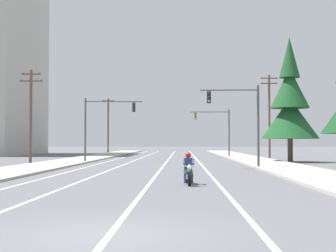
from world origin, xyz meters
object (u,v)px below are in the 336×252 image
(traffic_signal_mid_right, at_px, (217,125))
(utility_pole_right_far, at_px, (269,113))
(traffic_signal_near_right, at_px, (242,114))
(utility_pole_left_near, at_px, (31,113))
(traffic_signal_near_left, at_px, (102,119))
(conifer_tree_right_verge_far, at_px, (290,105))
(motorcycle_with_rider, at_px, (188,172))
(utility_pole_left_far, at_px, (108,125))

(traffic_signal_mid_right, height_order, utility_pole_right_far, utility_pole_right_far)
(traffic_signal_near_right, distance_m, utility_pole_left_near, 20.30)
(traffic_signal_near_right, height_order, traffic_signal_near_left, same)
(traffic_signal_near_left, relative_size, conifer_tree_right_verge_far, 0.51)
(traffic_signal_near_left, bearing_deg, conifer_tree_right_verge_far, 3.48)
(motorcycle_with_rider, height_order, utility_pole_left_near, utility_pole_left_near)
(traffic_signal_near_right, bearing_deg, traffic_signal_mid_right, 89.71)
(utility_pole_right_far, bearing_deg, traffic_signal_mid_right, 158.39)
(traffic_signal_near_left, relative_size, traffic_signal_mid_right, 1.00)
(motorcycle_with_rider, relative_size, conifer_tree_right_verge_far, 0.18)
(traffic_signal_near_left, bearing_deg, motorcycle_with_rider, -71.78)
(traffic_signal_near_right, relative_size, traffic_signal_mid_right, 1.00)
(traffic_signal_mid_right, xyz_separation_m, utility_pole_right_far, (6.23, -2.47, 1.39))
(traffic_signal_mid_right, distance_m, utility_pole_right_far, 6.84)
(utility_pole_left_near, bearing_deg, traffic_signal_mid_right, 44.00)
(utility_pole_left_far, relative_size, conifer_tree_right_verge_far, 0.81)
(utility_pole_left_near, bearing_deg, utility_pole_left_far, 88.99)
(motorcycle_with_rider, xyz_separation_m, utility_pole_right_far, (10.54, 37.99, 4.92))
(traffic_signal_near_right, height_order, traffic_signal_mid_right, same)
(traffic_signal_mid_right, relative_size, utility_pole_right_far, 0.60)
(motorcycle_with_rider, height_order, utility_pole_right_far, utility_pole_right_far)
(utility_pole_left_near, distance_m, utility_pole_left_far, 42.42)
(traffic_signal_mid_right, distance_m, conifer_tree_right_verge_far, 16.36)
(utility_pole_left_near, bearing_deg, traffic_signal_near_left, 15.26)
(traffic_signal_near_right, xyz_separation_m, utility_pole_left_near, (-18.53, 8.25, 0.61))
(utility_pole_left_near, xyz_separation_m, utility_pole_right_far, (24.90, 15.56, 0.83))
(traffic_signal_mid_right, height_order, conifer_tree_right_verge_far, conifer_tree_right_verge_far)
(motorcycle_with_rider, bearing_deg, utility_pole_left_near, 122.62)
(utility_pole_left_far, bearing_deg, utility_pole_right_far, -48.03)
(traffic_signal_near_right, bearing_deg, conifer_tree_right_verge_far, 61.35)
(utility_pole_left_near, relative_size, utility_pole_left_far, 0.88)
(traffic_signal_near_right, relative_size, utility_pole_left_far, 0.63)
(motorcycle_with_rider, relative_size, utility_pole_left_far, 0.22)
(traffic_signal_near_right, relative_size, conifer_tree_right_verge_far, 0.51)
(utility_pole_left_near, bearing_deg, conifer_tree_right_verge_far, 6.61)
(motorcycle_with_rider, xyz_separation_m, traffic_signal_near_left, (-7.96, 24.18, 3.55))
(utility_pole_left_far, bearing_deg, utility_pole_left_near, -91.01)
(utility_pole_right_far, bearing_deg, traffic_signal_near_left, -143.25)
(utility_pole_right_far, distance_m, conifer_tree_right_verge_far, 12.71)
(traffic_signal_near_left, height_order, traffic_signal_mid_right, same)
(utility_pole_left_near, distance_m, utility_pole_right_far, 29.37)
(motorcycle_with_rider, distance_m, conifer_tree_right_verge_far, 27.74)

